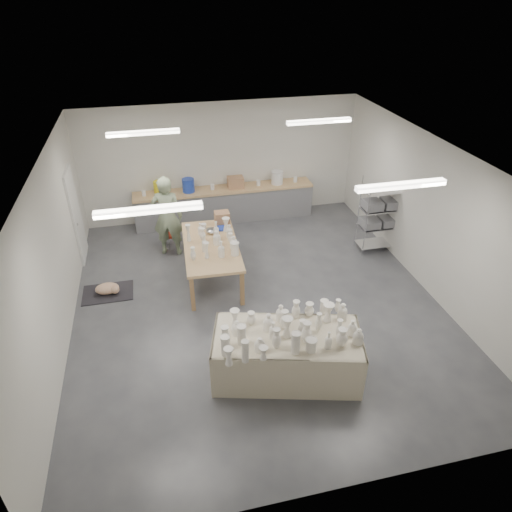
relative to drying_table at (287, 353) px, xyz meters
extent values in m
plane|color=#424449|center=(-0.02, 1.95, -0.45)|extent=(8.00, 8.00, 0.00)
cube|color=white|center=(-0.02, 1.95, 2.54)|extent=(7.00, 8.00, 0.02)
cube|color=silver|center=(-0.02, 5.95, 1.05)|extent=(7.00, 0.02, 3.00)
cube|color=silver|center=(-0.02, -2.05, 1.05)|extent=(7.00, 0.02, 3.00)
cube|color=silver|center=(-3.52, 1.95, 1.05)|extent=(0.02, 8.00, 3.00)
cube|color=silver|center=(3.48, 1.95, 1.05)|extent=(0.02, 8.00, 3.00)
cube|color=white|center=(-3.49, 4.55, 0.60)|extent=(0.05, 0.90, 2.10)
cube|color=white|center=(-1.82, 0.45, 2.49)|extent=(1.40, 0.12, 0.08)
cube|color=white|center=(1.78, 0.45, 2.49)|extent=(1.40, 0.12, 0.08)
cube|color=white|center=(-1.82, 3.95, 2.49)|extent=(1.40, 0.12, 0.08)
cube|color=white|center=(1.78, 3.95, 2.49)|extent=(1.40, 0.12, 0.08)
cube|color=tan|center=(-0.02, 5.63, 0.42)|extent=(4.60, 0.60, 0.06)
cube|color=slate|center=(-0.02, 5.63, -0.03)|extent=(4.60, 0.55, 0.84)
cylinder|color=yellow|center=(-1.62, 5.63, 0.62)|extent=(0.30, 0.30, 0.34)
cylinder|color=#1F3BAC|center=(-0.92, 5.63, 0.62)|extent=(0.30, 0.30, 0.34)
cylinder|color=white|center=(1.38, 5.63, 0.62)|extent=(0.30, 0.30, 0.34)
cube|color=#A36F4E|center=(0.28, 5.63, 0.59)|extent=(0.40, 0.30, 0.28)
cylinder|color=white|center=(-2.02, 5.63, 0.52)|extent=(0.10, 0.10, 0.14)
cylinder|color=white|center=(-0.32, 5.63, 0.52)|extent=(0.10, 0.10, 0.14)
cylinder|color=white|center=(0.88, 5.63, 0.52)|extent=(0.10, 0.10, 0.14)
cylinder|color=white|center=(1.88, 5.63, 0.52)|extent=(0.10, 0.10, 0.14)
cylinder|color=silver|center=(2.76, 3.13, 0.45)|extent=(0.02, 0.02, 1.80)
cylinder|color=silver|center=(3.60, 3.13, 0.45)|extent=(0.02, 0.02, 1.80)
cylinder|color=silver|center=(2.76, 3.57, 0.45)|extent=(0.02, 0.02, 1.80)
cylinder|color=silver|center=(3.60, 3.57, 0.45)|extent=(0.02, 0.02, 1.80)
cube|color=silver|center=(3.18, 3.35, -0.30)|extent=(0.88, 0.48, 0.02)
cube|color=silver|center=(3.18, 3.35, 0.15)|extent=(0.88, 0.48, 0.02)
cube|color=silver|center=(3.18, 3.35, 0.60)|extent=(0.88, 0.48, 0.02)
cube|color=silver|center=(3.18, 3.35, 1.05)|extent=(0.88, 0.48, 0.02)
cube|color=slate|center=(2.96, 3.35, 0.27)|extent=(0.38, 0.42, 0.18)
cube|color=slate|center=(3.40, 3.35, 0.27)|extent=(0.38, 0.42, 0.18)
cube|color=slate|center=(2.96, 3.35, 0.72)|extent=(0.38, 0.42, 0.18)
cube|color=slate|center=(3.40, 3.35, 0.72)|extent=(0.38, 0.42, 0.18)
cube|color=olive|center=(0.00, 0.00, -0.10)|extent=(2.22, 1.42, 0.71)
cube|color=#C4B497|center=(0.00, 0.00, 0.34)|extent=(2.51, 1.64, 0.03)
cube|color=#C4B497|center=(0.00, -0.52, -0.05)|extent=(2.24, 0.61, 0.81)
cube|color=#C4B497|center=(0.00, 0.53, -0.05)|extent=(2.24, 0.61, 0.81)
cube|color=tan|center=(-0.75, 3.01, 0.34)|extent=(1.19, 2.24, 0.06)
cube|color=olive|center=(-1.23, 1.98, -0.07)|extent=(0.08, 0.08, 0.76)
cube|color=olive|center=(-0.27, 1.98, -0.07)|extent=(0.08, 0.08, 0.76)
cube|color=olive|center=(-1.23, 4.03, -0.07)|extent=(0.08, 0.08, 0.76)
cube|color=olive|center=(-0.27, 4.03, -0.07)|extent=(0.08, 0.08, 0.76)
ellipsoid|color=silver|center=(-0.65, 3.51, 0.42)|extent=(0.26, 0.26, 0.12)
cylinder|color=#1F3BAC|center=(-0.42, 3.64, 0.38)|extent=(0.26, 0.26, 0.03)
cylinder|color=white|center=(-0.80, 3.73, 0.43)|extent=(0.11, 0.11, 0.12)
cube|color=#A36F4E|center=(-0.37, 3.88, 0.51)|extent=(0.32, 0.26, 0.28)
cube|color=black|center=(-2.92, 2.94, -0.44)|extent=(1.00, 0.70, 0.02)
ellipsoid|color=white|center=(-2.92, 2.94, -0.33)|extent=(0.56, 0.47, 0.20)
sphere|color=white|center=(-2.76, 2.83, -0.32)|extent=(0.17, 0.17, 0.17)
imported|color=#8FA07C|center=(-1.54, 4.28, 0.49)|extent=(0.78, 0.61, 1.89)
cylinder|color=#B92F1A|center=(-1.54, 4.55, -0.12)|extent=(0.48, 0.48, 0.04)
cylinder|color=silver|center=(-1.40, 4.60, -0.29)|extent=(0.02, 0.02, 0.32)
cylinder|color=silver|center=(-1.66, 4.65, -0.29)|extent=(0.02, 0.02, 0.32)
cylinder|color=silver|center=(-1.57, 4.39, -0.29)|extent=(0.02, 0.02, 0.32)
camera|label=1|loc=(-1.68, -5.08, 5.09)|focal=32.00mm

